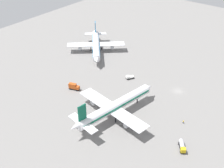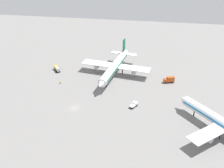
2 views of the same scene
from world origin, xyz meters
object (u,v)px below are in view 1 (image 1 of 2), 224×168
fuel_truck (182,146)px  catering_truck (74,87)px  pushback_tractor (129,77)px  ground_crew_worker (183,122)px  airplane_taxiing (96,45)px  airplane_at_gate (115,106)px

fuel_truck → catering_truck: size_ratio=1.05×
pushback_tractor → ground_crew_worker: 43.11m
catering_truck → ground_crew_worker: size_ratio=3.54×
ground_crew_worker → fuel_truck: bearing=-98.8°
airplane_taxiing → ground_crew_worker: bearing=26.8°
airplane_taxiing → pushback_tractor: size_ratio=7.71×
catering_truck → ground_crew_worker: bearing=-7.2°
airplane_at_gate → pushback_tractor: bearing=32.9°
pushback_tractor → airplane_taxiing: bearing=-81.5°
airplane_taxiing → ground_crew_worker: airplane_taxiing is taller
fuel_truck → airplane_taxiing: bearing=-153.7°
airplane_taxiing → pushback_tractor: airplane_taxiing is taller
airplane_taxiing → pushback_tractor: 38.33m
fuel_truck → catering_truck: catering_truck is taller
airplane_at_gate → fuel_truck: (0.17, -33.40, -3.98)m
airplane_taxiing → ground_crew_worker: 81.34m
fuel_truck → airplane_at_gate: bearing=-125.4°
pushback_tractor → ground_crew_worker: size_ratio=2.85×
airplane_at_gate → ground_crew_worker: bearing=-52.3°
airplane_taxiing → fuel_truck: (-43.79, -82.47, -3.63)m
airplane_taxiing → catering_truck: bearing=-16.0°
airplane_taxiing → catering_truck: size_ratio=6.22×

